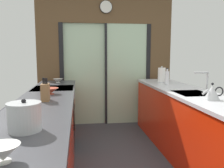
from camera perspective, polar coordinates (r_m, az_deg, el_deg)
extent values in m
cube|color=#38383D|center=(3.19, 2.54, -19.18)|extent=(5.04, 7.60, 0.02)
cube|color=brown|center=(4.72, -1.58, 18.86)|extent=(2.64, 0.08, 0.70)
cube|color=#B2D1AD|center=(4.64, -6.72, 2.25)|extent=(0.80, 0.02, 2.00)
cube|color=#B2D1AD|center=(4.69, 3.61, 2.35)|extent=(0.80, 0.02, 2.00)
cube|color=black|center=(4.63, -12.17, 2.12)|extent=(0.08, 0.10, 2.00)
cube|color=black|center=(4.82, 8.69, 2.41)|extent=(0.08, 0.10, 2.00)
cube|color=black|center=(4.65, -1.52, 2.31)|extent=(0.04, 0.10, 2.00)
cube|color=brown|center=(4.65, -15.24, 2.05)|extent=(0.42, 0.08, 2.00)
cube|color=brown|center=(4.90, 11.49, 2.43)|extent=(0.42, 0.08, 2.00)
cylinder|color=white|center=(4.65, -1.49, 18.40)|extent=(0.23, 0.03, 0.23)
torus|color=black|center=(4.65, -1.49, 18.40)|extent=(0.25, 0.02, 0.25)
cube|color=red|center=(4.20, -13.13, -6.18)|extent=(0.58, 0.65, 0.88)
cube|color=#3D3D42|center=(2.58, -16.38, -4.44)|extent=(0.62, 3.80, 0.04)
cube|color=red|center=(3.05, 21.17, -11.78)|extent=(0.58, 3.80, 0.88)
cube|color=#BCBCC1|center=(2.93, 21.59, -3.24)|extent=(0.62, 3.80, 0.04)
cube|color=#B7BABC|center=(3.14, 19.01, -2.54)|extent=(0.40, 0.48, 0.05)
cylinder|color=#B7BABC|center=(3.21, 22.31, 0.42)|extent=(0.02, 0.02, 0.27)
cylinder|color=#B7BABC|center=(3.16, 21.01, 2.64)|extent=(0.18, 0.02, 0.02)
cube|color=black|center=(3.60, -13.97, -8.52)|extent=(0.58, 0.60, 0.88)
cube|color=black|center=(3.57, -9.24, -7.85)|extent=(0.01, 0.48, 0.28)
cube|color=black|center=(3.50, -14.21, -1.18)|extent=(0.58, 0.60, 0.03)
cylinder|color=#B7BABC|center=(3.32, -9.32, -3.34)|extent=(0.02, 0.04, 0.04)
cylinder|color=#B7BABC|center=(3.50, -9.26, -2.80)|extent=(0.02, 0.04, 0.04)
cylinder|color=#B7BABC|center=(3.68, -9.21, -2.30)|extent=(0.02, 0.04, 0.04)
cylinder|color=silver|center=(1.24, -25.10, -16.82)|extent=(0.07, 0.07, 0.01)
cone|color=silver|center=(1.22, -25.21, -15.03)|extent=(0.16, 0.16, 0.08)
cylinder|color=#BC4C38|center=(2.97, -14.90, -2.36)|extent=(0.09, 0.09, 0.01)
cone|color=#BC4C38|center=(2.96, -14.93, -1.62)|extent=(0.21, 0.21, 0.07)
cylinder|color=silver|center=(4.10, -13.07, 0.35)|extent=(0.08, 0.08, 0.01)
cone|color=silver|center=(4.09, -13.08, 0.85)|extent=(0.17, 0.17, 0.06)
cube|color=brown|center=(2.55, -16.03, -1.99)|extent=(0.08, 0.14, 0.18)
cylinder|color=black|center=(2.54, -16.52, 0.67)|extent=(0.02, 0.02, 0.08)
cylinder|color=black|center=(2.54, -16.12, 0.62)|extent=(0.02, 0.02, 0.07)
cylinder|color=black|center=(2.54, -15.72, 0.62)|extent=(0.02, 0.02, 0.07)
cylinder|color=#B7BABC|center=(1.62, -20.67, -7.74)|extent=(0.21, 0.21, 0.17)
cylinder|color=#B7BABC|center=(1.60, -20.83, -4.50)|extent=(0.22, 0.22, 0.01)
sphere|color=black|center=(1.59, -20.85, -3.94)|extent=(0.03, 0.03, 0.03)
cone|color=#B7BABC|center=(2.74, 23.33, -1.91)|extent=(0.17, 0.17, 0.16)
sphere|color=black|center=(2.73, 23.43, 0.02)|extent=(0.03, 0.03, 0.03)
cylinder|color=#B7BABC|center=(2.70, 21.95, -1.79)|extent=(0.08, 0.02, 0.07)
torus|color=black|center=(2.78, 24.76, -1.68)|extent=(0.10, 0.01, 0.10)
cylinder|color=silver|center=(3.89, 13.35, 1.50)|extent=(0.06, 0.06, 0.21)
cylinder|color=silver|center=(3.88, 13.41, 3.36)|extent=(0.03, 0.03, 0.04)
cylinder|color=black|center=(3.88, 13.42, 3.73)|extent=(0.04, 0.04, 0.01)
cylinder|color=#B7BABC|center=(4.14, 12.02, 0.49)|extent=(0.15, 0.15, 0.01)
cylinder|color=white|center=(4.13, 12.07, 2.24)|extent=(0.13, 0.13, 0.24)
sphere|color=#B7BABC|center=(4.12, 12.12, 4.13)|extent=(0.03, 0.03, 0.03)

